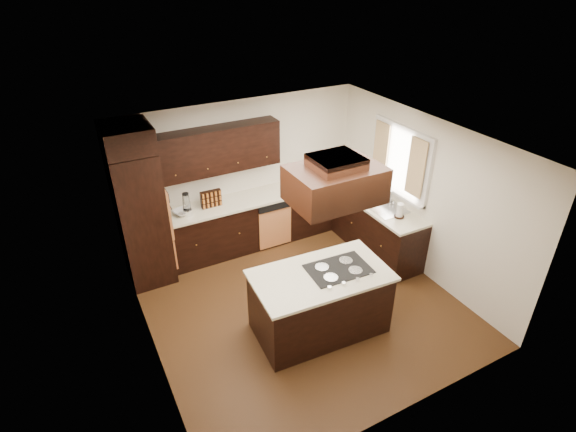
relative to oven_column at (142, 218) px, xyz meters
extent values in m
cube|color=#543317|center=(1.78, -1.71, -1.07)|extent=(4.20, 4.20, 0.02)
cube|color=silver|center=(1.78, -1.71, 1.45)|extent=(4.20, 4.20, 0.02)
cube|color=beige|center=(1.78, 0.40, 0.19)|extent=(4.20, 0.02, 2.50)
cube|color=beige|center=(1.78, -3.81, 0.19)|extent=(4.20, 0.02, 2.50)
cube|color=beige|center=(-0.33, -1.71, 0.19)|extent=(0.02, 4.20, 2.50)
cube|color=beige|center=(3.88, -1.71, 0.19)|extent=(0.02, 4.20, 2.50)
cube|color=black|center=(0.00, 0.00, 0.00)|extent=(0.65, 0.75, 2.12)
cube|color=#DB834A|center=(0.35, 0.00, 0.06)|extent=(0.05, 0.62, 0.78)
cube|color=black|center=(1.81, 0.09, -0.62)|extent=(2.93, 0.60, 0.88)
cube|color=black|center=(3.58, -0.80, -0.62)|extent=(0.60, 2.40, 0.88)
cube|color=beige|center=(1.81, 0.08, -0.16)|extent=(2.93, 0.63, 0.04)
cube|color=beige|center=(3.56, -0.80, -0.16)|extent=(0.63, 2.40, 0.04)
cube|color=black|center=(1.34, 0.23, 0.75)|extent=(2.00, 0.34, 0.72)
cube|color=#DB834A|center=(2.10, -0.20, -0.66)|extent=(0.60, 0.05, 0.72)
cube|color=silver|center=(3.85, -1.16, 0.59)|extent=(0.06, 1.32, 1.12)
cube|color=white|center=(3.87, -1.16, 0.59)|extent=(0.00, 1.20, 1.00)
cube|color=beige|center=(3.79, -1.57, 0.64)|extent=(0.02, 0.34, 0.90)
cube|color=beige|center=(3.79, -0.74, 0.64)|extent=(0.02, 0.34, 0.90)
cube|color=silver|center=(3.58, -1.16, -0.14)|extent=(0.52, 0.84, 0.01)
cube|color=black|center=(1.74, -2.26, -0.62)|extent=(1.75, 1.03, 0.88)
cube|color=beige|center=(1.74, -2.26, -0.16)|extent=(1.82, 1.10, 0.04)
cube|color=black|center=(1.99, -2.27, -0.13)|extent=(0.83, 0.58, 0.01)
cube|color=black|center=(1.88, -2.25, 1.10)|extent=(1.05, 0.72, 0.42)
cube|color=black|center=(1.88, -2.25, 1.38)|extent=(0.55, 0.50, 0.13)
cylinder|color=silver|center=(0.69, 0.00, -0.09)|extent=(0.15, 0.15, 0.10)
cone|color=silver|center=(0.69, 0.00, 0.09)|extent=(0.13, 0.13, 0.26)
cube|color=black|center=(1.12, 0.10, 0.00)|extent=(0.33, 0.09, 0.28)
imported|color=silver|center=(0.63, 0.07, -0.11)|extent=(0.35, 0.35, 0.07)
imported|color=silver|center=(3.47, -0.53, -0.05)|extent=(0.10, 0.10, 0.17)
cylinder|color=silver|center=(3.56, -1.59, -0.02)|extent=(0.12, 0.12, 0.23)
camera|label=1|loc=(-0.78, -6.09, 3.36)|focal=28.00mm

